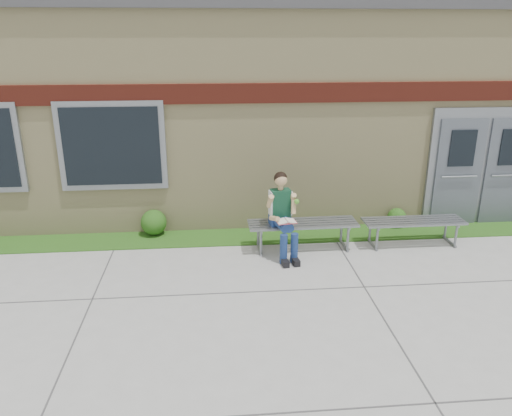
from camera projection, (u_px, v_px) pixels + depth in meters
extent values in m
plane|color=#9E9E99|center=(305.00, 307.00, 6.94)|extent=(80.00, 80.00, 0.00)
cube|color=#245115|center=(280.00, 235.00, 9.38)|extent=(16.00, 0.80, 0.02)
cube|color=beige|center=(262.00, 104.00, 11.91)|extent=(16.00, 6.00, 4.00)
cube|color=#3F3F42|center=(262.00, 10.00, 11.21)|extent=(16.20, 6.20, 0.20)
cube|color=maroon|center=(279.00, 93.00, 8.87)|extent=(16.00, 0.06, 0.35)
cube|color=slate|center=(112.00, 146.00, 8.90)|extent=(1.90, 0.08, 1.60)
cube|color=black|center=(112.00, 147.00, 8.87)|extent=(1.70, 0.04, 1.40)
cube|color=slate|center=(482.00, 167.00, 9.68)|extent=(2.20, 0.08, 2.30)
cube|color=#525862|center=(458.00, 173.00, 9.62)|extent=(0.92, 0.06, 2.10)
cube|color=#525862|center=(507.00, 172.00, 9.71)|extent=(0.92, 0.06, 2.10)
cube|color=slate|center=(303.00, 223.00, 8.69)|extent=(1.91, 0.56, 0.04)
cube|color=slate|center=(259.00, 238.00, 8.71)|extent=(0.06, 0.53, 0.43)
cube|color=slate|center=(345.00, 235.00, 8.84)|extent=(0.06, 0.53, 0.43)
cube|color=slate|center=(414.00, 221.00, 8.87)|extent=(1.80, 0.51, 0.03)
cube|color=slate|center=(373.00, 235.00, 8.89)|extent=(0.05, 0.50, 0.41)
cube|color=slate|center=(451.00, 232.00, 9.01)|extent=(0.05, 0.50, 0.41)
cube|color=navy|center=(280.00, 220.00, 8.57)|extent=(0.38, 0.29, 0.16)
cube|color=#103B2D|center=(280.00, 203.00, 8.45)|extent=(0.35, 0.25, 0.47)
sphere|color=tan|center=(281.00, 180.00, 8.30)|extent=(0.24, 0.24, 0.21)
sphere|color=black|center=(281.00, 178.00, 8.31)|extent=(0.25, 0.25, 0.22)
cylinder|color=navy|center=(279.00, 225.00, 8.30)|extent=(0.21, 0.45, 0.15)
cylinder|color=navy|center=(289.00, 224.00, 8.34)|extent=(0.21, 0.45, 0.15)
cylinder|color=navy|center=(284.00, 249.00, 8.19)|extent=(0.12, 0.12, 0.51)
cylinder|color=navy|center=(294.00, 248.00, 8.23)|extent=(0.12, 0.12, 0.51)
cube|color=black|center=(285.00, 262.00, 8.20)|extent=(0.14, 0.28, 0.10)
cube|color=black|center=(295.00, 261.00, 8.24)|extent=(0.14, 0.28, 0.10)
cylinder|color=tan|center=(270.00, 201.00, 8.33)|extent=(0.12, 0.24, 0.27)
cylinder|color=tan|center=(292.00, 200.00, 8.41)|extent=(0.12, 0.24, 0.27)
cube|color=white|center=(286.00, 221.00, 8.18)|extent=(0.34, 0.27, 0.02)
cube|color=#C54A54|center=(286.00, 222.00, 8.18)|extent=(0.35, 0.28, 0.01)
sphere|color=#56AB2D|center=(297.00, 202.00, 8.28)|extent=(0.09, 0.09, 0.09)
sphere|color=#245115|center=(154.00, 222.00, 9.33)|extent=(0.48, 0.48, 0.48)
sphere|color=#245115|center=(397.00, 217.00, 9.75)|extent=(0.36, 0.36, 0.36)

